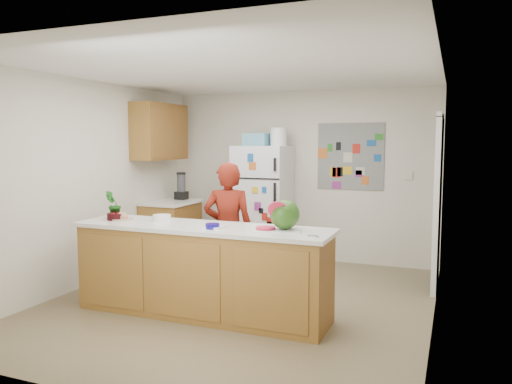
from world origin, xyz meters
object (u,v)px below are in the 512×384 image
at_px(person, 228,230).
at_px(cherry_bowl, 116,217).
at_px(watermelon, 285,214).
at_px(refrigerator, 263,204).

bearing_deg(person, cherry_bowl, 13.65).
height_order(person, watermelon, person).
bearing_deg(refrigerator, cherry_bowl, -108.02).
xyz_separation_m(person, watermelon, (0.86, -0.57, 0.30)).
relative_size(refrigerator, person, 1.11).
distance_m(refrigerator, person, 1.78).
xyz_separation_m(person, cherry_bowl, (-1.04, -0.63, 0.19)).
height_order(refrigerator, cherry_bowl, refrigerator).
distance_m(person, watermelon, 1.07).
distance_m(refrigerator, cherry_bowl, 2.51).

